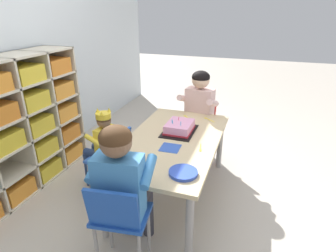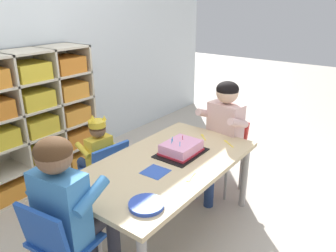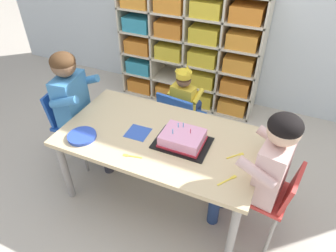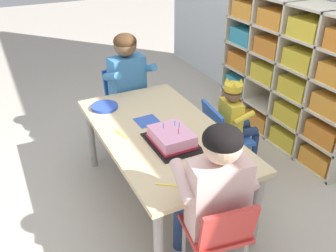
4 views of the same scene
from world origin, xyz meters
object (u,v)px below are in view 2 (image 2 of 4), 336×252
object	(u,v)px
birthday_cake_on_tray	(181,149)
classroom_chair_adult_side	(58,243)
guest_at_table_side	(221,127)
classroom_chair_guest_side	(227,147)
classroom_chair_blue	(105,170)
activity_table	(166,169)
fork_near_cake_tray	(191,178)
paper_plate_stack	(146,205)
child_with_crown	(96,151)
adult_helper_seated	(69,201)
fork_near_child_seat	(228,143)
fork_scattered_mid_table	(203,137)

from	to	relation	value
birthday_cake_on_tray	classroom_chair_adult_side	bearing A→B (deg)	175.77
classroom_chair_adult_side	guest_at_table_side	world-z (taller)	guest_at_table_side
classroom_chair_guest_side	classroom_chair_blue	bearing A→B (deg)	-116.02
activity_table	fork_near_cake_tray	bearing A→B (deg)	-107.92
guest_at_table_side	paper_plate_stack	world-z (taller)	guest_at_table_side
classroom_chair_guest_side	paper_plate_stack	xyz separation A→B (m)	(-1.33, -0.17, 0.18)
child_with_crown	guest_at_table_side	xyz separation A→B (m)	(0.79, -0.73, 0.13)
adult_helper_seated	paper_plate_stack	distance (m)	0.43
adult_helper_seated	classroom_chair_blue	bearing A→B (deg)	-62.79
classroom_chair_guest_side	fork_near_child_seat	distance (m)	0.36
paper_plate_stack	fork_scattered_mid_table	distance (m)	1.08
guest_at_table_side	fork_near_child_seat	distance (m)	0.24
adult_helper_seated	paper_plate_stack	bearing A→B (deg)	-147.67
classroom_chair_blue	adult_helper_seated	size ratio (longest dim) A/B	0.59
child_with_crown	adult_helper_seated	distance (m)	0.93
child_with_crown	classroom_chair_guest_side	xyz separation A→B (m)	(0.90, -0.74, -0.09)
child_with_crown	classroom_chair_blue	bearing A→B (deg)	90.64
classroom_chair_guest_side	fork_scattered_mid_table	bearing A→B (deg)	-97.71
paper_plate_stack	guest_at_table_side	bearing A→B (deg)	8.76
classroom_chair_blue	fork_near_cake_tray	xyz separation A→B (m)	(-0.01, -0.84, 0.22)
fork_near_cake_tray	classroom_chair_blue	bearing A→B (deg)	78.32
classroom_chair_blue	classroom_chair_guest_side	bearing A→B (deg)	151.83
activity_table	birthday_cake_on_tray	distance (m)	0.20
fork_scattered_mid_table	child_with_crown	bearing A→B (deg)	-93.78
fork_near_cake_tray	classroom_chair_adult_side	bearing A→B (deg)	146.03
classroom_chair_adult_side	adult_helper_seated	world-z (taller)	adult_helper_seated
child_with_crown	classroom_chair_adult_side	size ratio (longest dim) A/B	1.15
adult_helper_seated	fork_near_cake_tray	xyz separation A→B (m)	(0.69, -0.35, -0.05)
paper_plate_stack	fork_scattered_mid_table	bearing A→B (deg)	13.76
activity_table	birthday_cake_on_tray	world-z (taller)	birthday_cake_on_tray
fork_scattered_mid_table	adult_helper_seated	bearing A→B (deg)	-49.74
classroom_chair_adult_side	fork_scattered_mid_table	xyz separation A→B (m)	(1.44, -0.05, 0.15)
classroom_chair_adult_side	adult_helper_seated	xyz separation A→B (m)	(0.11, 0.02, 0.20)
child_with_crown	classroom_chair_adult_side	world-z (taller)	child_with_crown
classroom_chair_adult_side	classroom_chair_guest_side	xyz separation A→B (m)	(1.72, -0.14, -0.02)
birthday_cake_on_tray	fork_near_cake_tray	xyz separation A→B (m)	(-0.26, -0.26, -0.04)
paper_plate_stack	fork_near_child_seat	size ratio (longest dim) A/B	1.61
guest_at_table_side	paper_plate_stack	xyz separation A→B (m)	(-1.23, -0.19, -0.04)
birthday_cake_on_tray	fork_near_child_seat	world-z (taller)	birthday_cake_on_tray
classroom_chair_blue	fork_near_cake_tray	distance (m)	0.87
child_with_crown	classroom_chair_guest_side	distance (m)	1.17
fork_scattered_mid_table	classroom_chair_guest_side	bearing A→B (deg)	116.44
classroom_chair_guest_side	fork_near_cake_tray	distance (m)	0.96
adult_helper_seated	guest_at_table_side	world-z (taller)	adult_helper_seated
guest_at_table_side	birthday_cake_on_tray	world-z (taller)	guest_at_table_side
classroom_chair_adult_side	fork_near_cake_tray	world-z (taller)	classroom_chair_adult_side
fork_near_child_seat	classroom_chair_adult_side	bearing A→B (deg)	-65.85
child_with_crown	fork_near_child_seat	world-z (taller)	child_with_crown
classroom_chair_guest_side	paper_plate_stack	distance (m)	1.36
guest_at_table_side	birthday_cake_on_tray	xyz separation A→B (m)	(-0.55, 0.04, -0.01)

